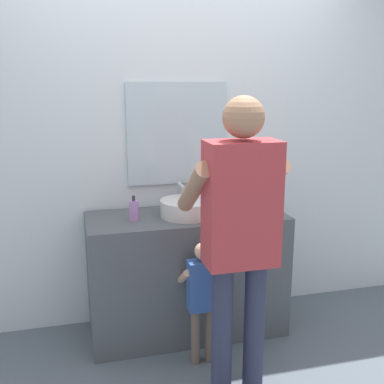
{
  "coord_description": "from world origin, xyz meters",
  "views": [
    {
      "loc": [
        -0.73,
        -2.66,
        1.75
      ],
      "look_at": [
        0.0,
        0.15,
        1.04
      ],
      "focal_mm": 44.33,
      "sensor_mm": 36.0,
      "label": 1
    }
  ],
  "objects_px": {
    "toothbrush_cup": "(242,204)",
    "adult_parent": "(240,222)",
    "child_toddler": "(202,292)",
    "soap_bottle": "(134,210)"
  },
  "relations": [
    {
      "from": "toothbrush_cup",
      "to": "adult_parent",
      "type": "distance_m",
      "value": 0.72
    },
    {
      "from": "child_toddler",
      "to": "adult_parent",
      "type": "distance_m",
      "value": 0.61
    },
    {
      "from": "child_toddler",
      "to": "soap_bottle",
      "type": "bearing_deg",
      "value": 134.07
    },
    {
      "from": "toothbrush_cup",
      "to": "adult_parent",
      "type": "relative_size",
      "value": 0.12
    },
    {
      "from": "toothbrush_cup",
      "to": "adult_parent",
      "type": "bearing_deg",
      "value": -111.46
    },
    {
      "from": "toothbrush_cup",
      "to": "child_toddler",
      "type": "distance_m",
      "value": 0.69
    },
    {
      "from": "child_toddler",
      "to": "adult_parent",
      "type": "height_order",
      "value": "adult_parent"
    },
    {
      "from": "soap_bottle",
      "to": "adult_parent",
      "type": "relative_size",
      "value": 0.1
    },
    {
      "from": "toothbrush_cup",
      "to": "soap_bottle",
      "type": "distance_m",
      "value": 0.74
    },
    {
      "from": "adult_parent",
      "to": "soap_bottle",
      "type": "bearing_deg",
      "value": 126.13
    }
  ]
}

